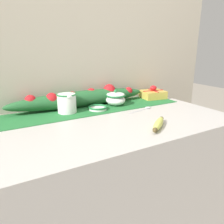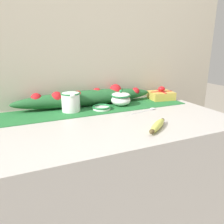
# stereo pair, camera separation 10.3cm
# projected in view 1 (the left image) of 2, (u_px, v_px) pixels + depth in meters

# --- Properties ---
(countertop) EXTENTS (1.26, 0.69, 0.93)m
(countertop) POSITION_uv_depth(u_px,v_px,m) (106.00, 199.00, 1.21)
(countertop) COLOR #B7B2AD
(countertop) RESTS_ON ground_plane
(back_wall) EXTENTS (2.06, 0.04, 2.40)m
(back_wall) POSITION_uv_depth(u_px,v_px,m) (76.00, 60.00, 1.30)
(back_wall) COLOR #B7AD99
(back_wall) RESTS_ON ground_plane
(table_runner) EXTENTS (1.16, 0.25, 0.00)m
(table_runner) POSITION_uv_depth(u_px,v_px,m) (88.00, 110.00, 1.25)
(table_runner) COLOR #236B33
(table_runner) RESTS_ON countertop
(cream_pitcher) EXTENTS (0.11, 0.12, 0.11)m
(cream_pitcher) POSITION_uv_depth(u_px,v_px,m) (67.00, 102.00, 1.18)
(cream_pitcher) COLOR white
(cream_pitcher) RESTS_ON countertop
(sugar_bowl) EXTENTS (0.12, 0.12, 0.10)m
(sugar_bowl) POSITION_uv_depth(u_px,v_px,m) (116.00, 98.00, 1.33)
(sugar_bowl) COLOR white
(sugar_bowl) RESTS_ON countertop
(small_dish) EXTENTS (0.11, 0.11, 0.02)m
(small_dish) POSITION_uv_depth(u_px,v_px,m) (98.00, 108.00, 1.24)
(small_dish) COLOR white
(small_dish) RESTS_ON countertop
(banana) EXTENTS (0.16, 0.13, 0.03)m
(banana) POSITION_uv_depth(u_px,v_px,m) (158.00, 124.00, 0.97)
(banana) COLOR #CCD156
(banana) RESTS_ON countertop
(spoon) EXTENTS (0.18, 0.05, 0.01)m
(spoon) POSITION_uv_depth(u_px,v_px,m) (146.00, 108.00, 1.27)
(spoon) COLOR silver
(spoon) RESTS_ON countertop
(gift_box) EXTENTS (0.17, 0.15, 0.09)m
(gift_box) POSITION_uv_depth(u_px,v_px,m) (153.00, 94.00, 1.51)
(gift_box) COLOR gold
(gift_box) RESTS_ON countertop
(poinsettia_garland) EXTENTS (0.86, 0.10, 0.12)m
(poinsettia_garland) POSITION_uv_depth(u_px,v_px,m) (82.00, 98.00, 1.30)
(poinsettia_garland) COLOR #235B2D
(poinsettia_garland) RESTS_ON countertop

